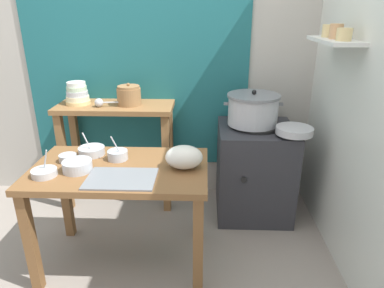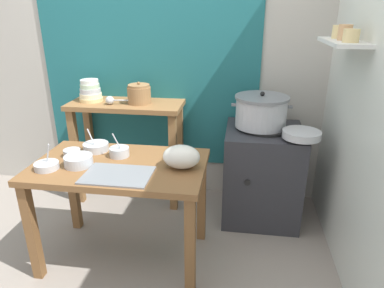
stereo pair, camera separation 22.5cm
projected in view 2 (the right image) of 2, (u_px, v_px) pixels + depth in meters
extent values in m
plane|color=gray|center=(139.00, 258.00, 2.44)|extent=(9.00, 9.00, 0.00)
cube|color=#B2ADA3|center=(179.00, 51.00, 2.96)|extent=(4.40, 0.10, 2.60)
cube|color=#1E6066|center=(148.00, 45.00, 2.92)|extent=(1.90, 0.02, 2.10)
cube|color=silver|center=(376.00, 73.00, 1.96)|extent=(0.10, 3.20, 2.60)
cube|color=silver|center=(343.00, 42.00, 2.11)|extent=(0.20, 0.56, 0.02)
cylinder|color=#E5C684|center=(351.00, 36.00, 1.95)|extent=(0.09, 0.09, 0.07)
cylinder|color=tan|center=(345.00, 32.00, 2.08)|extent=(0.08, 0.08, 0.09)
cylinder|color=#E5C684|center=(339.00, 32.00, 2.21)|extent=(0.09, 0.09, 0.08)
cube|color=brown|center=(120.00, 166.00, 2.22)|extent=(1.10, 0.66, 0.04)
cube|color=brown|center=(32.00, 232.00, 2.16)|extent=(0.06, 0.06, 0.68)
cube|color=brown|center=(190.00, 247.00, 2.02)|extent=(0.06, 0.06, 0.68)
cube|color=brown|center=(73.00, 189.00, 2.67)|extent=(0.06, 0.06, 0.68)
cube|color=brown|center=(202.00, 199.00, 2.54)|extent=(0.06, 0.06, 0.68)
cube|color=olive|center=(126.00, 105.00, 2.92)|extent=(0.96, 0.40, 0.04)
cube|color=olive|center=(76.00, 158.00, 3.01)|extent=(0.06, 0.06, 0.86)
cube|color=olive|center=(173.00, 164.00, 2.89)|extent=(0.06, 0.06, 0.86)
cube|color=olive|center=(91.00, 145.00, 3.29)|extent=(0.06, 0.06, 0.86)
cube|color=olive|center=(180.00, 150.00, 3.17)|extent=(0.06, 0.06, 0.86)
cube|color=#2D2D33|center=(262.00, 174.00, 2.83)|extent=(0.60, 0.60, 0.76)
cylinder|color=black|center=(265.00, 129.00, 2.69)|extent=(0.36, 0.36, 0.02)
cylinder|color=black|center=(247.00, 182.00, 2.54)|extent=(0.04, 0.02, 0.04)
cylinder|color=#B7BABF|center=(261.00, 113.00, 2.67)|extent=(0.39, 0.39, 0.22)
cylinder|color=slate|center=(262.00, 97.00, 2.62)|extent=(0.41, 0.41, 0.02)
sphere|color=black|center=(262.00, 94.00, 2.61)|extent=(0.04, 0.04, 0.04)
cube|color=slate|center=(234.00, 105.00, 2.68)|extent=(0.04, 0.02, 0.02)
cube|color=slate|center=(290.00, 107.00, 2.62)|extent=(0.04, 0.02, 0.02)
cylinder|color=olive|center=(139.00, 95.00, 2.88)|extent=(0.19, 0.19, 0.14)
cylinder|color=olive|center=(139.00, 86.00, 2.85)|extent=(0.18, 0.18, 0.02)
sphere|color=olive|center=(139.00, 83.00, 2.84)|extent=(0.02, 0.02, 0.02)
cylinder|color=#E5C684|center=(91.00, 99.00, 2.96)|extent=(0.20, 0.20, 0.03)
cylinder|color=beige|center=(91.00, 95.00, 2.95)|extent=(0.18, 0.18, 0.04)
cylinder|color=#B7BABF|center=(90.00, 91.00, 2.93)|extent=(0.17, 0.17, 0.04)
cylinder|color=#B7D1AD|center=(90.00, 86.00, 2.92)|extent=(0.16, 0.16, 0.04)
cylinder|color=silver|center=(89.00, 82.00, 2.90)|extent=(0.15, 0.15, 0.04)
sphere|color=#B7BABF|center=(110.00, 100.00, 2.85)|extent=(0.07, 0.07, 0.07)
cylinder|color=#B7BABF|center=(126.00, 100.00, 2.85)|extent=(0.19, 0.04, 0.01)
cube|color=slate|center=(118.00, 175.00, 2.04)|extent=(0.40, 0.28, 0.01)
ellipsoid|color=silver|center=(181.00, 157.00, 2.13)|extent=(0.23, 0.18, 0.15)
cylinder|color=#B7BABF|center=(302.00, 134.00, 2.46)|extent=(0.27, 0.27, 0.05)
cylinder|color=#B7BABF|center=(79.00, 161.00, 2.17)|extent=(0.18, 0.18, 0.06)
cylinder|color=brown|center=(78.00, 157.00, 2.16)|extent=(0.15, 0.15, 0.01)
cylinder|color=#B7BABF|center=(119.00, 152.00, 2.31)|extent=(0.13, 0.13, 0.06)
cylinder|color=brown|center=(119.00, 148.00, 2.30)|extent=(0.11, 0.11, 0.01)
cylinder|color=#B7BABF|center=(119.00, 145.00, 2.27)|extent=(0.07, 0.03, 0.17)
cylinder|color=#B7BABF|center=(47.00, 166.00, 2.13)|extent=(0.15, 0.15, 0.04)
cylinder|color=beige|center=(46.00, 164.00, 2.12)|extent=(0.13, 0.13, 0.01)
cylinder|color=#B7BABF|center=(48.00, 155.00, 2.12)|extent=(0.06, 0.04, 0.16)
cylinder|color=#B7BABF|center=(96.00, 147.00, 2.40)|extent=(0.17, 0.17, 0.05)
cylinder|color=beige|center=(96.00, 144.00, 2.39)|extent=(0.15, 0.15, 0.01)
cylinder|color=#B7BABF|center=(93.00, 141.00, 2.36)|extent=(0.09, 0.05, 0.16)
cylinder|color=#B7BABF|center=(72.00, 153.00, 2.31)|extent=(0.11, 0.11, 0.05)
cylinder|color=brown|center=(72.00, 150.00, 2.30)|extent=(0.09, 0.09, 0.01)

